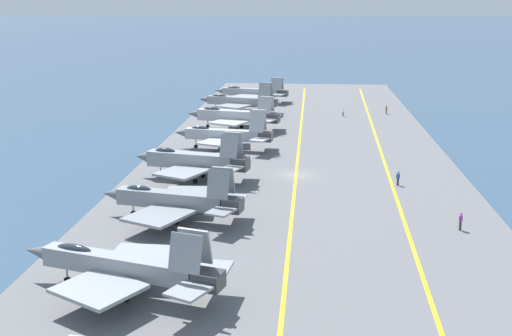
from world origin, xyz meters
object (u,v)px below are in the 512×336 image
at_px(crew_white_vest, 343,112).
at_px(crew_purple_vest, 461,221).
at_px(crew_brown_vest, 386,109).
at_px(crew_blue_vest, 398,178).
at_px(parked_jet_seventh, 239,101).
at_px(parked_jet_fourth, 193,160).
at_px(parked_jet_second, 123,266).
at_px(parked_jet_sixth, 234,116).
at_px(parked_jet_third, 174,200).
at_px(parked_jet_fifth, 225,135).
at_px(parked_jet_eighth, 252,92).

relative_size(crew_white_vest, crew_purple_vest, 0.94).
xyz_separation_m(crew_brown_vest, crew_blue_vest, (-51.97, 4.23, 0.01)).
relative_size(crew_brown_vest, crew_purple_vest, 0.97).
xyz_separation_m(parked_jet_seventh, crew_purple_vest, (-66.26, -29.43, -1.46)).
bearing_deg(crew_blue_vest, parked_jet_fourth, 89.63).
xyz_separation_m(parked_jet_second, crew_brown_vest, (84.57, -29.13, -1.40)).
distance_m(parked_jet_fourth, parked_jet_sixth, 33.40).
bearing_deg(parked_jet_sixth, crew_white_vest, -52.75).
distance_m(parked_jet_sixth, parked_jet_seventh, 17.07).
xyz_separation_m(parked_jet_third, crew_purple_vest, (-0.48, -28.85, -1.21)).
relative_size(parked_jet_second, crew_brown_vest, 9.88).
bearing_deg(parked_jet_third, parked_jet_fifth, -1.68).
relative_size(parked_jet_fourth, crew_purple_vest, 8.40).
relative_size(parked_jet_third, crew_white_vest, 9.10).
height_order(parked_jet_fifth, crew_blue_vest, parked_jet_fifth).
bearing_deg(parked_jet_third, crew_white_vest, -17.55).
distance_m(parked_jet_seventh, crew_brown_vest, 29.60).
distance_m(parked_jet_eighth, crew_white_vest, 25.94).
xyz_separation_m(parked_jet_sixth, crew_brown_vest, (18.42, -28.58, -1.45)).
xyz_separation_m(parked_jet_seventh, crew_brown_vest, (1.38, -29.53, -1.49)).
height_order(parked_jet_fifth, crew_white_vest, parked_jet_fifth).
xyz_separation_m(parked_jet_fifth, parked_jet_eighth, (48.21, 0.28, -0.17)).
distance_m(crew_white_vest, crew_purple_vest, 64.87).
xyz_separation_m(parked_jet_seventh, parked_jet_eighth, (15.10, -1.26, -0.27)).
bearing_deg(parked_jet_seventh, parked_jet_third, -179.49).
relative_size(parked_jet_seventh, parked_jet_eighth, 0.98).
bearing_deg(crew_purple_vest, crew_blue_vest, 14.77).
bearing_deg(parked_jet_fourth, parked_jet_sixth, -2.08).
xyz_separation_m(parked_jet_fourth, parked_jet_sixth, (33.38, -1.21, -0.15)).
bearing_deg(parked_jet_seventh, parked_jet_eighth, -4.78).
relative_size(parked_jet_second, parked_jet_sixth, 1.02).
bearing_deg(parked_jet_fifth, parked_jet_sixth, 2.11).
distance_m(parked_jet_seventh, crew_white_vest, 20.90).
bearing_deg(crew_white_vest, parked_jet_sixth, 127.25).
distance_m(parked_jet_third, parked_jet_sixth, 48.74).
xyz_separation_m(parked_jet_second, crew_blue_vest, (32.60, -24.90, -1.39)).
height_order(parked_jet_sixth, crew_blue_vest, parked_jet_sixth).
distance_m(crew_white_vest, crew_blue_vest, 48.82).
relative_size(parked_jet_fifth, crew_purple_vest, 8.54).
bearing_deg(crew_white_vest, crew_purple_vest, -172.31).
bearing_deg(crew_brown_vest, parked_jet_sixth, 122.80).
relative_size(parked_jet_third, parked_jet_fourth, 1.01).
bearing_deg(crew_white_vest, parked_jet_eighth, 48.79).
height_order(parked_jet_eighth, crew_blue_vest, parked_jet_eighth).
relative_size(parked_jet_fifth, parked_jet_seventh, 0.92).
xyz_separation_m(parked_jet_seventh, crew_white_vest, (-1.98, -20.76, -1.52)).
height_order(crew_brown_vest, crew_purple_vest, crew_purple_vest).
xyz_separation_m(parked_jet_second, parked_jet_fifth, (50.07, -1.14, -0.01)).
bearing_deg(parked_jet_fifth, parked_jet_second, 178.70).
xyz_separation_m(parked_jet_fifth, parked_jet_sixth, (16.07, 0.59, 0.06)).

